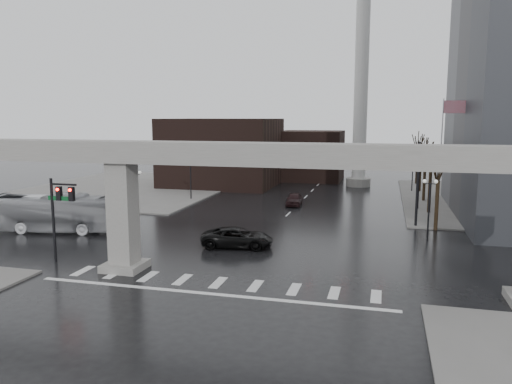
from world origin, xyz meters
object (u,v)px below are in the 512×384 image
at_px(city_bus, 53,213).
at_px(pickup_truck, 237,238).
at_px(signal_mast_arm, 376,164).
at_px(far_car, 294,199).

bearing_deg(city_bus, pickup_truck, -102.64).
distance_m(signal_mast_arm, far_car, 13.70).
height_order(pickup_truck, far_car, pickup_truck).
bearing_deg(far_car, signal_mast_arm, -47.31).
bearing_deg(signal_mast_arm, far_car, 137.21).
relative_size(signal_mast_arm, city_bus, 0.99).
relative_size(signal_mast_arm, pickup_truck, 2.14).
relative_size(signal_mast_arm, far_car, 2.80).
bearing_deg(signal_mast_arm, city_bus, -159.92).
bearing_deg(city_bus, far_car, -53.72).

